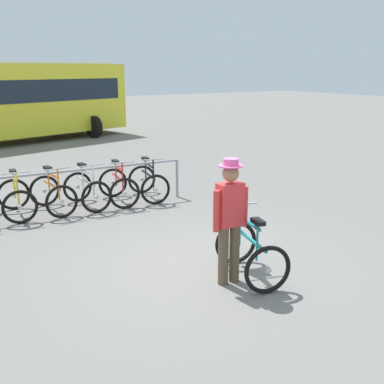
{
  "coord_description": "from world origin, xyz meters",
  "views": [
    {
      "loc": [
        -3.59,
        -5.32,
        2.85
      ],
      "look_at": [
        0.19,
        0.52,
        1.0
      ],
      "focal_mm": 43.87,
      "sensor_mm": 36.0,
      "label": 1
    }
  ],
  "objects_px": {
    "featured_bicycle": "(247,242)",
    "person_with_featured_bike": "(230,216)",
    "racked_bike_yellow": "(16,199)",
    "racked_bike_white": "(87,190)",
    "racked_bike_red": "(118,186)",
    "racked_bike_orange": "(53,194)",
    "racked_bike_black": "(148,183)",
    "bus_distant": "(2,98)"
  },
  "relations": [
    {
      "from": "featured_bicycle",
      "to": "person_with_featured_bike",
      "type": "distance_m",
      "value": 0.61
    },
    {
      "from": "racked_bike_yellow",
      "to": "racked_bike_white",
      "type": "height_order",
      "value": "same"
    },
    {
      "from": "racked_bike_yellow",
      "to": "racked_bike_red",
      "type": "height_order",
      "value": "same"
    },
    {
      "from": "racked_bike_white",
      "to": "racked_bike_orange",
      "type": "bearing_deg",
      "value": 175.25
    },
    {
      "from": "racked_bike_white",
      "to": "person_with_featured_bike",
      "type": "height_order",
      "value": "person_with_featured_bike"
    },
    {
      "from": "racked_bike_black",
      "to": "person_with_featured_bike",
      "type": "height_order",
      "value": "person_with_featured_bike"
    },
    {
      "from": "racked_bike_orange",
      "to": "racked_bike_white",
      "type": "relative_size",
      "value": 1.01
    },
    {
      "from": "racked_bike_yellow",
      "to": "racked_bike_orange",
      "type": "height_order",
      "value": "same"
    },
    {
      "from": "racked_bike_red",
      "to": "bus_distant",
      "type": "bearing_deg",
      "value": 91.12
    },
    {
      "from": "person_with_featured_bike",
      "to": "bus_distant",
      "type": "xyz_separation_m",
      "value": [
        0.19,
        14.55,
        0.79
      ]
    },
    {
      "from": "racked_bike_orange",
      "to": "featured_bicycle",
      "type": "height_order",
      "value": "featured_bicycle"
    },
    {
      "from": "racked_bike_orange",
      "to": "racked_bike_white",
      "type": "distance_m",
      "value": 0.7
    },
    {
      "from": "racked_bike_orange",
      "to": "featured_bicycle",
      "type": "relative_size",
      "value": 0.9
    },
    {
      "from": "racked_bike_yellow",
      "to": "racked_bike_black",
      "type": "bearing_deg",
      "value": -4.75
    },
    {
      "from": "racked_bike_orange",
      "to": "racked_bike_yellow",
      "type": "bearing_deg",
      "value": 175.25
    },
    {
      "from": "racked_bike_white",
      "to": "person_with_featured_bike",
      "type": "distance_m",
      "value": 4.54
    },
    {
      "from": "racked_bike_white",
      "to": "racked_bike_red",
      "type": "relative_size",
      "value": 0.93
    },
    {
      "from": "racked_bike_orange",
      "to": "racked_bike_black",
      "type": "height_order",
      "value": "same"
    },
    {
      "from": "racked_bike_yellow",
      "to": "racked_bike_black",
      "type": "height_order",
      "value": "same"
    },
    {
      "from": "racked_bike_white",
      "to": "bus_distant",
      "type": "bearing_deg",
      "value": 87.16
    },
    {
      "from": "racked_bike_white",
      "to": "racked_bike_black",
      "type": "relative_size",
      "value": 0.94
    },
    {
      "from": "racked_bike_yellow",
      "to": "person_with_featured_bike",
      "type": "bearing_deg",
      "value": -69.67
    },
    {
      "from": "racked_bike_red",
      "to": "featured_bicycle",
      "type": "height_order",
      "value": "featured_bicycle"
    },
    {
      "from": "racked_bike_red",
      "to": "racked_bike_orange",
      "type": "bearing_deg",
      "value": 175.25
    },
    {
      "from": "person_with_featured_bike",
      "to": "featured_bicycle",
      "type": "bearing_deg",
      "value": 12.14
    },
    {
      "from": "racked_bike_black",
      "to": "bus_distant",
      "type": "xyz_separation_m",
      "value": [
        -0.9,
        10.17,
        1.37
      ]
    },
    {
      "from": "racked_bike_black",
      "to": "bus_distant",
      "type": "distance_m",
      "value": 10.3
    },
    {
      "from": "racked_bike_red",
      "to": "racked_bike_black",
      "type": "xyz_separation_m",
      "value": [
        0.7,
        -0.06,
        0.0
      ]
    },
    {
      "from": "racked_bike_white",
      "to": "featured_bicycle",
      "type": "bearing_deg",
      "value": -81.03
    },
    {
      "from": "racked_bike_red",
      "to": "person_with_featured_bike",
      "type": "height_order",
      "value": "person_with_featured_bike"
    },
    {
      "from": "racked_bike_white",
      "to": "racked_bike_red",
      "type": "bearing_deg",
      "value": -4.75
    },
    {
      "from": "racked_bike_orange",
      "to": "person_with_featured_bike",
      "type": "height_order",
      "value": "person_with_featured_bike"
    },
    {
      "from": "bus_distant",
      "to": "racked_bike_yellow",
      "type": "bearing_deg",
      "value": -100.79
    },
    {
      "from": "racked_bike_yellow",
      "to": "bus_distant",
      "type": "distance_m",
      "value": 10.21
    },
    {
      "from": "racked_bike_yellow",
      "to": "featured_bicycle",
      "type": "xyz_separation_m",
      "value": [
        2.09,
        -4.53,
        0.12
      ]
    },
    {
      "from": "racked_bike_yellow",
      "to": "person_with_featured_bike",
      "type": "xyz_separation_m",
      "value": [
        1.71,
        -4.61,
        0.58
      ]
    },
    {
      "from": "bus_distant",
      "to": "racked_bike_white",
      "type": "bearing_deg",
      "value": -92.84
    },
    {
      "from": "featured_bicycle",
      "to": "bus_distant",
      "type": "relative_size",
      "value": 0.12
    },
    {
      "from": "racked_bike_white",
      "to": "person_with_featured_bike",
      "type": "bearing_deg",
      "value": -86.01
    },
    {
      "from": "racked_bike_yellow",
      "to": "person_with_featured_bike",
      "type": "relative_size",
      "value": 0.68
    },
    {
      "from": "racked_bike_yellow",
      "to": "racked_bike_white",
      "type": "distance_m",
      "value": 1.4
    },
    {
      "from": "racked_bike_yellow",
      "to": "featured_bicycle",
      "type": "relative_size",
      "value": 0.93
    }
  ]
}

